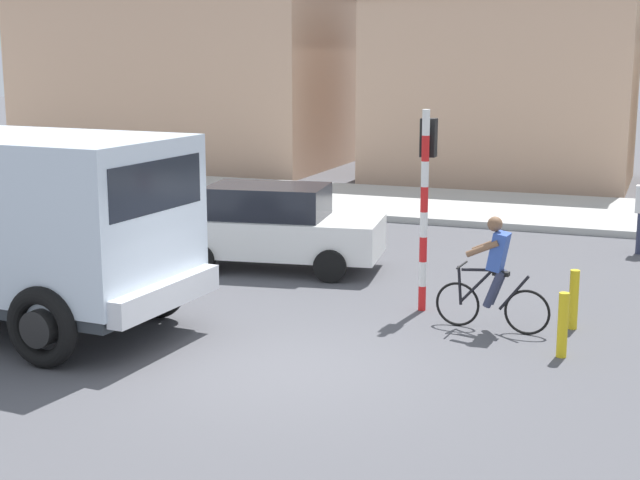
{
  "coord_description": "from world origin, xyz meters",
  "views": [
    {
      "loc": [
        4.57,
        -10.6,
        4.06
      ],
      "look_at": [
        -0.44,
        2.5,
        1.2
      ],
      "focal_mm": 51.81,
      "sensor_mm": 36.0,
      "label": 1
    }
  ],
  "objects_px": {
    "truck_foreground": "(12,218)",
    "bollard_near": "(563,325)",
    "bollard_far": "(574,300)",
    "car_red_near": "(273,226)",
    "traffic_light_pole": "(426,182)",
    "cyclist": "(494,274)"
  },
  "relations": [
    {
      "from": "cyclist",
      "to": "bollard_far",
      "type": "relative_size",
      "value": 1.92
    },
    {
      "from": "bollard_near",
      "to": "truck_foreground",
      "type": "bearing_deg",
      "value": -169.14
    },
    {
      "from": "traffic_light_pole",
      "to": "bollard_near",
      "type": "bearing_deg",
      "value": -34.97
    },
    {
      "from": "bollard_near",
      "to": "bollard_far",
      "type": "height_order",
      "value": "same"
    },
    {
      "from": "cyclist",
      "to": "bollard_far",
      "type": "bearing_deg",
      "value": 24.9
    },
    {
      "from": "traffic_light_pole",
      "to": "bollard_far",
      "type": "relative_size",
      "value": 3.56
    },
    {
      "from": "cyclist",
      "to": "car_red_near",
      "type": "xyz_separation_m",
      "value": [
        -4.66,
        2.53,
        -0.05
      ]
    },
    {
      "from": "bollard_far",
      "to": "cyclist",
      "type": "bearing_deg",
      "value": -155.1
    },
    {
      "from": "truck_foreground",
      "to": "car_red_near",
      "type": "height_order",
      "value": "truck_foreground"
    },
    {
      "from": "bollard_near",
      "to": "car_red_near",
      "type": "bearing_deg",
      "value": 149.34
    },
    {
      "from": "traffic_light_pole",
      "to": "car_red_near",
      "type": "relative_size",
      "value": 0.76
    },
    {
      "from": "car_red_near",
      "to": "bollard_far",
      "type": "relative_size",
      "value": 4.67
    },
    {
      "from": "traffic_light_pole",
      "to": "bollard_near",
      "type": "relative_size",
      "value": 3.56
    },
    {
      "from": "car_red_near",
      "to": "bollard_near",
      "type": "height_order",
      "value": "car_red_near"
    },
    {
      "from": "cyclist",
      "to": "bollard_far",
      "type": "distance_m",
      "value": 1.29
    },
    {
      "from": "truck_foreground",
      "to": "bollard_far",
      "type": "xyz_separation_m",
      "value": [
        7.78,
        2.89,
        -1.22
      ]
    },
    {
      "from": "bollard_near",
      "to": "traffic_light_pole",
      "type": "bearing_deg",
      "value": 145.03
    },
    {
      "from": "truck_foreground",
      "to": "bollard_near",
      "type": "bearing_deg",
      "value": 10.86
    },
    {
      "from": "bollard_far",
      "to": "car_red_near",
      "type": "bearing_deg",
      "value": 160.71
    },
    {
      "from": "truck_foreground",
      "to": "car_red_near",
      "type": "distance_m",
      "value": 5.38
    },
    {
      "from": "car_red_near",
      "to": "bollard_near",
      "type": "relative_size",
      "value": 4.67
    },
    {
      "from": "truck_foreground",
      "to": "car_red_near",
      "type": "xyz_separation_m",
      "value": [
        2.02,
        4.91,
        -0.85
      ]
    }
  ]
}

